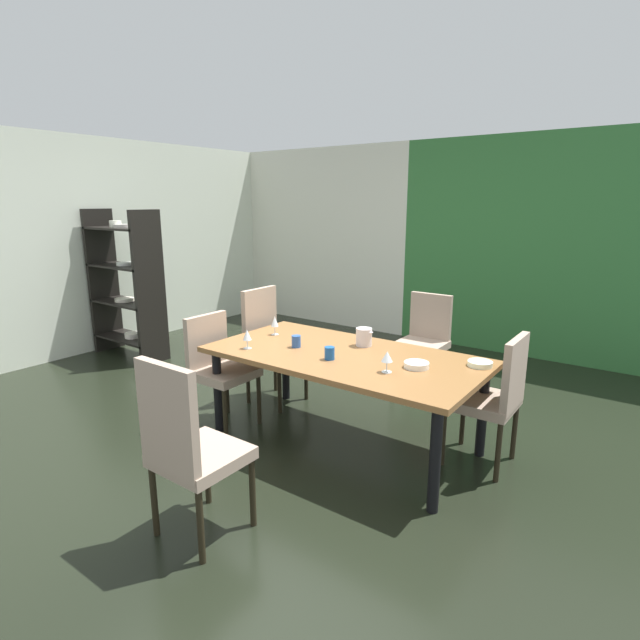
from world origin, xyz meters
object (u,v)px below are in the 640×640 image
Objects in this scene: chair_right_far at (494,394)px; wine_glass_center at (275,322)px; chair_left_far at (269,341)px; cup_rear at (330,353)px; display_shelf at (126,284)px; wine_glass_left at (387,357)px; wine_glass_near_shelf at (247,335)px; cup_right at (296,341)px; pitcher_north at (364,337)px; dining_table at (344,362)px; serving_bowl_west at (417,365)px; chair_left_near at (218,364)px; chair_head_near at (188,445)px; chair_head_far at (425,337)px; serving_bowl_front at (480,364)px.

wine_glass_center is (-1.79, -0.22, 0.29)m from chair_right_far.
cup_rear is at bearing 64.05° from chair_left_far.
display_shelf is (-2.27, 0.04, 0.30)m from chair_left_far.
wine_glass_left is 0.96× the size of wine_glass_near_shelf.
pitcher_north is (0.41, 0.34, 0.03)m from cup_right.
wine_glass_center is (-0.77, 0.11, 0.18)m from dining_table.
cup_right is (-1.41, -0.40, 0.23)m from chair_right_far.
display_shelf reaches higher than cup_rear.
serving_bowl_west is at bearing 18.66° from cup_rear.
chair_left_near is 0.71m from cup_right.
chair_left_far is at bearing 119.29° from chair_head_near.
chair_left_far is 11.32× the size of cup_right.
wine_glass_center reaches higher than cup_rear.
chair_head_near is at bearing 41.23° from chair_left_near.
cup_right is (0.38, -0.18, -0.06)m from wine_glass_center.
chair_head_far is 1.55m from wine_glass_center.
chair_head_near is at bearing -75.66° from cup_right.
cup_rear reaches higher than serving_bowl_west.
cup_rear is (1.02, -0.50, 0.19)m from chair_left_far.
chair_head_far is 0.54× the size of display_shelf.
chair_left_far is at bearing 140.42° from wine_glass_center.
display_shelf reaches higher than chair_head_near.
wine_glass_center is (2.53, -0.26, -0.04)m from display_shelf.
serving_bowl_front is (0.91, 0.31, 0.09)m from dining_table.
wine_glass_left reaches higher than serving_bowl_front.
wine_glass_center is (0.25, 0.43, 0.30)m from chair_left_near.
wine_glass_near_shelf is (0.35, -0.00, 0.30)m from chair_left_near.
cup_right is at bearing -25.80° from wine_glass_center.
chair_left_near is at bearing 179.58° from wine_glass_near_shelf.
wine_glass_center is 1.73× the size of cup_rear.
chair_head_far is 5.87× the size of wine_glass_center.
display_shelf is at bearing -91.03° from chair_left_far.
wine_glass_center is at bearing 149.86° from chair_left_near.
chair_head_far reaches higher than wine_glass_left.
display_shelf is at bearing 17.73° from chair_head_far.
chair_left_far reaches higher than wine_glass_center.
pitcher_north reaches higher than dining_table.
wine_glass_center reaches higher than pitcher_north.
chair_head_near is at bearing -91.98° from pitcher_north.
wine_glass_left reaches higher than cup_rear.
chair_head_far reaches higher than cup_rear.
wine_glass_left is at bearing -133.40° from serving_bowl_front.
display_shelf is 3.34m from cup_rear.
chair_head_near is 1.99m from serving_bowl_front.
chair_head_far is 5.60× the size of serving_bowl_front.
chair_left_near reaches higher than dining_table.
chair_head_far is 10.16× the size of cup_right.
chair_left_far reaches higher than chair_head_far.
display_shelf is (-2.28, 0.69, 0.34)m from chair_left_near.
chair_head_far reaches higher than wine_glass_near_shelf.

